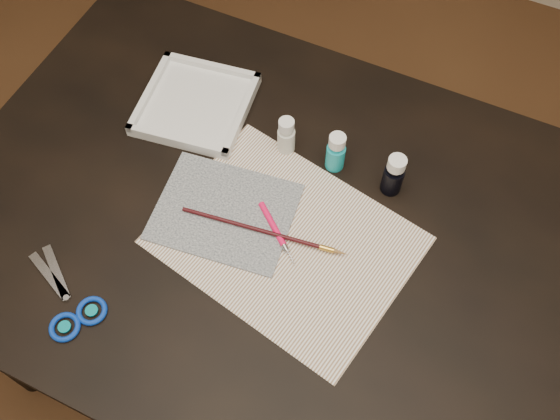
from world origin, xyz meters
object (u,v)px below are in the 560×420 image
at_px(canvas, 225,212).
at_px(paint_bottle_navy, 394,175).
at_px(paint_bottle_white, 286,135).
at_px(palette_tray, 196,104).
at_px(paint_bottle_cyan, 336,152).
at_px(scissors, 58,292).
at_px(paper, 286,240).

height_order(canvas, paint_bottle_navy, paint_bottle_navy).
xyz_separation_m(paint_bottle_white, palette_tray, (-0.22, 0.01, -0.03)).
bearing_deg(palette_tray, canvas, -49.20).
distance_m(canvas, paint_bottle_white, 0.19).
bearing_deg(canvas, paint_bottle_cyan, 52.27).
distance_m(paint_bottle_cyan, scissors, 0.57).
height_order(paint_bottle_cyan, palette_tray, paint_bottle_cyan).
xyz_separation_m(paper, paint_bottle_navy, (0.14, 0.19, 0.05)).
xyz_separation_m(paper, scissors, (-0.32, -0.27, 0.00)).
relative_size(paper, canvas, 1.74).
height_order(paint_bottle_white, scissors, paint_bottle_white).
height_order(paper, paint_bottle_white, paint_bottle_white).
bearing_deg(canvas, palette_tray, 130.80).
distance_m(canvas, scissors, 0.33).
bearing_deg(palette_tray, paint_bottle_navy, -1.91).
relative_size(paper, paint_bottle_cyan, 4.88).
bearing_deg(paper, canvas, 178.26).
bearing_deg(paper, scissors, -140.04).
xyz_separation_m(paper, paint_bottle_cyan, (0.02, 0.19, 0.04)).
distance_m(paper, canvas, 0.13).
bearing_deg(paint_bottle_white, canvas, -102.90).
relative_size(paper, palette_tray, 2.04).
bearing_deg(paint_bottle_cyan, paint_bottle_white, -178.13).
height_order(paint_bottle_white, paint_bottle_cyan, paint_bottle_cyan).
bearing_deg(paint_bottle_cyan, paint_bottle_navy, -1.94).
xyz_separation_m(paint_bottle_white, scissors, (-0.23, -0.46, -0.04)).
bearing_deg(paint_bottle_navy, canvas, -145.12).
xyz_separation_m(paper, paint_bottle_white, (-0.09, 0.19, 0.04)).
distance_m(paint_bottle_cyan, palette_tray, 0.32).
height_order(paint_bottle_cyan, paint_bottle_navy, paint_bottle_navy).
bearing_deg(paint_bottle_navy, scissors, -134.87).
bearing_deg(paint_bottle_white, paper, -65.15).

